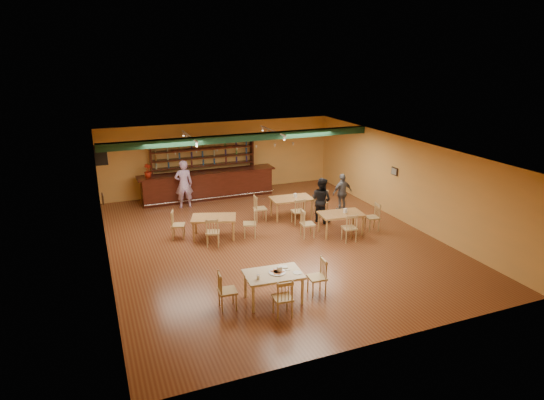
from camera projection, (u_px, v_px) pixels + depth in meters
name	position (u px, v px, depth m)	size (l,w,h in m)	color
floor	(272.00, 240.00, 15.08)	(12.00, 12.00, 0.00)	brown
ceiling_beam	(243.00, 138.00, 16.67)	(10.00, 0.30, 0.25)	#11331E
track_rail_left	(189.00, 136.00, 16.54)	(0.05, 2.50, 0.05)	silver
track_rail_right	(273.00, 131.00, 17.68)	(0.05, 2.50, 0.05)	silver
ac_unit	(101.00, 155.00, 16.37)	(0.34, 0.70, 0.48)	silver
picture_left	(103.00, 199.00, 13.68)	(0.04, 0.34, 0.28)	black
picture_right	(395.00, 171.00, 16.76)	(0.04, 0.34, 0.28)	black
bar_counter	(208.00, 185.00, 19.18)	(5.63, 0.85, 1.13)	#33130A
back_bar_hutch	(204.00, 168.00, 19.56)	(4.36, 0.40, 2.28)	#33130A
poinsettia	(148.00, 171.00, 18.09)	(0.29, 0.29, 0.52)	#A6220F
dining_table_a	(214.00, 227.00, 15.18)	(1.42, 0.85, 0.71)	olive
dining_table_b	(291.00, 207.00, 17.04)	(1.48, 0.89, 0.74)	olive
dining_table_d	(341.00, 223.00, 15.51)	(1.43, 0.86, 0.72)	olive
near_table	(273.00, 287.00, 11.31)	(1.38, 0.89, 0.74)	#CEB18A
pizza_tray	(277.00, 272.00, 11.23)	(0.40, 0.40, 0.01)	silver
parmesan_shaker	(258.00, 277.00, 10.89)	(0.07, 0.07, 0.11)	#EAE5C6
napkin_stack	(283.00, 267.00, 11.49)	(0.20, 0.15, 0.03)	white
pizza_server	(282.00, 270.00, 11.33)	(0.32, 0.09, 0.00)	silver
side_plate	(297.00, 273.00, 11.22)	(0.22, 0.22, 0.01)	white
patron_bar	(184.00, 184.00, 17.93)	(0.69, 0.45, 1.89)	#8A51B1
patron_right_a	(321.00, 200.00, 16.48)	(0.78, 0.61, 1.61)	black
patron_right_b	(342.00, 193.00, 17.59)	(0.85, 0.36, 1.46)	slate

